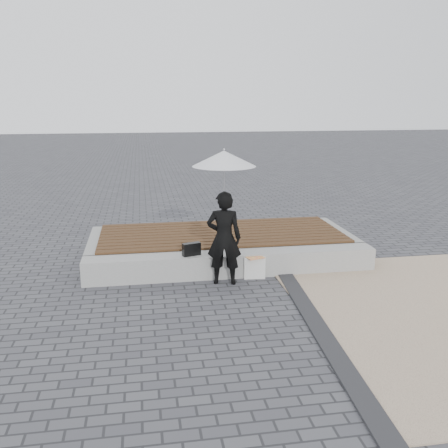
{
  "coord_description": "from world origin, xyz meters",
  "views": [
    {
      "loc": [
        -1.48,
        -6.44,
        2.94
      ],
      "look_at": [
        -0.21,
        1.22,
        1.0
      ],
      "focal_mm": 40.26,
      "sensor_mm": 36.0,
      "label": 1
    }
  ],
  "objects_px": {
    "seating_ledge": "(232,264)",
    "handbag": "(191,249)",
    "parasol": "(224,159)",
    "woman": "(224,238)",
    "canvas_tote": "(254,267)"
  },
  "relations": [
    {
      "from": "seating_ledge",
      "to": "handbag",
      "type": "bearing_deg",
      "value": -175.87
    },
    {
      "from": "seating_ledge",
      "to": "handbag",
      "type": "xyz_separation_m",
      "value": [
        -0.7,
        -0.05,
        0.31
      ]
    },
    {
      "from": "parasol",
      "to": "handbag",
      "type": "xyz_separation_m",
      "value": [
        -0.5,
        0.33,
        -1.54
      ]
    },
    {
      "from": "seating_ledge",
      "to": "parasol",
      "type": "bearing_deg",
      "value": -118.89
    },
    {
      "from": "handbag",
      "to": "parasol",
      "type": "bearing_deg",
      "value": -51.37
    },
    {
      "from": "seating_ledge",
      "to": "handbag",
      "type": "height_order",
      "value": "handbag"
    },
    {
      "from": "seating_ledge",
      "to": "parasol",
      "type": "distance_m",
      "value": 1.89
    },
    {
      "from": "seating_ledge",
      "to": "woman",
      "type": "height_order",
      "value": "woman"
    },
    {
      "from": "woman",
      "to": "handbag",
      "type": "relative_size",
      "value": 5.04
    },
    {
      "from": "woman",
      "to": "parasol",
      "type": "height_order",
      "value": "parasol"
    },
    {
      "from": "woman",
      "to": "parasol",
      "type": "relative_size",
      "value": 1.21
    },
    {
      "from": "seating_ledge",
      "to": "woman",
      "type": "xyz_separation_m",
      "value": [
        -0.21,
        -0.38,
        0.57
      ]
    },
    {
      "from": "woman",
      "to": "handbag",
      "type": "height_order",
      "value": "woman"
    },
    {
      "from": "canvas_tote",
      "to": "handbag",
      "type": "bearing_deg",
      "value": 176.55
    },
    {
      "from": "woman",
      "to": "canvas_tote",
      "type": "height_order",
      "value": "woman"
    }
  ]
}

